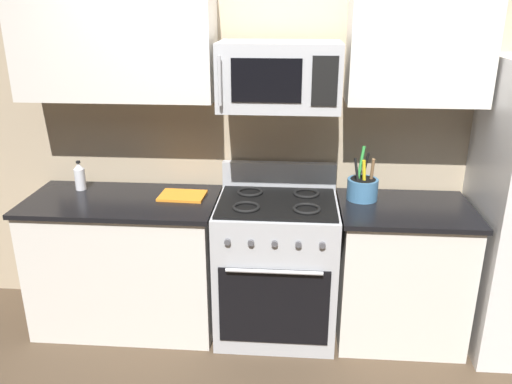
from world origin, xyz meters
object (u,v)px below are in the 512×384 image
(range_oven, at_px, (276,265))
(cutting_board, at_px, (182,196))
(bottle_vinegar, at_px, (80,177))
(utensil_crock, at_px, (362,188))
(microwave, at_px, (279,76))

(range_oven, bearing_deg, cutting_board, 173.69)
(cutting_board, bearing_deg, bottle_vinegar, 172.89)
(range_oven, relative_size, utensil_crock, 3.20)
(range_oven, xyz_separation_m, bottle_vinegar, (-1.33, 0.16, 0.53))
(utensil_crock, height_order, cutting_board, utensil_crock)
(microwave, bearing_deg, range_oven, -89.92)
(range_oven, relative_size, microwave, 1.55)
(microwave, xyz_separation_m, cutting_board, (-0.62, 0.04, -0.78))
(microwave, bearing_deg, utensil_crock, 9.62)
(range_oven, xyz_separation_m, microwave, (-0.00, 0.03, 1.22))
(microwave, bearing_deg, cutting_board, 176.25)
(range_oven, relative_size, bottle_vinegar, 5.49)
(utensil_crock, distance_m, bottle_vinegar, 1.86)
(range_oven, bearing_deg, microwave, 90.08)
(microwave, relative_size, utensil_crock, 2.06)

